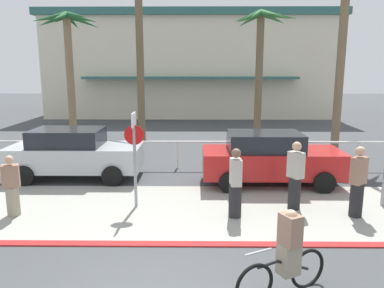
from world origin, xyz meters
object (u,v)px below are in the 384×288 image
(pedestrian_2, at_px, (358,185))
(cyclist_black_0, at_px, (287,255))
(palm_tree_4, at_px, (261,39))
(pedestrian_0, at_px, (235,186))
(car_silver_1, at_px, (74,153))
(palm_tree_2, at_px, (69,43))
(pedestrian_1, at_px, (295,178))
(stop_sign_bike_lane, at_px, (134,146))
(car_red_2, at_px, (270,158))
(palm_tree_5, at_px, (345,17))
(pedestrian_3, at_px, (12,189))

(pedestrian_2, bearing_deg, cyclist_black_0, -127.15)
(palm_tree_4, xyz_separation_m, cyclist_black_0, (-1.67, -13.25, -4.34))
(pedestrian_0, bearing_deg, cyclist_black_0, -81.27)
(cyclist_black_0, bearing_deg, pedestrian_2, 52.85)
(car_silver_1, bearing_deg, cyclist_black_0, -50.24)
(palm_tree_2, bearing_deg, pedestrian_2, -42.97)
(cyclist_black_0, height_order, pedestrian_1, pedestrian_1)
(palm_tree_2, distance_m, palm_tree_4, 9.19)
(stop_sign_bike_lane, xyz_separation_m, pedestrian_1, (4.21, -0.13, -0.82))
(palm_tree_4, bearing_deg, car_red_2, -96.24)
(palm_tree_2, xyz_separation_m, palm_tree_4, (9.17, 0.56, 0.18))
(stop_sign_bike_lane, bearing_deg, car_silver_1, 132.28)
(car_silver_1, xyz_separation_m, car_red_2, (6.49, -0.65, 0.00))
(palm_tree_2, xyz_separation_m, pedestrian_1, (8.61, -8.85, -3.99))
(palm_tree_2, height_order, cyclist_black_0, palm_tree_2)
(palm_tree_5, height_order, cyclist_black_0, palm_tree_5)
(pedestrian_1, bearing_deg, stop_sign_bike_lane, 178.18)
(palm_tree_4, bearing_deg, stop_sign_bike_lane, -117.18)
(palm_tree_4, height_order, pedestrian_0, palm_tree_4)
(pedestrian_2, distance_m, pedestrian_3, 8.64)
(pedestrian_3, bearing_deg, palm_tree_5, 34.85)
(car_silver_1, xyz_separation_m, pedestrian_2, (8.14, -3.39, -0.02))
(car_red_2, height_order, cyclist_black_0, car_red_2)
(pedestrian_1, xyz_separation_m, pedestrian_2, (1.42, -0.50, -0.01))
(car_red_2, bearing_deg, palm_tree_2, 141.71)
(palm_tree_4, height_order, pedestrian_3, palm_tree_4)
(palm_tree_2, relative_size, pedestrian_2, 3.45)
(car_red_2, bearing_deg, stop_sign_bike_lane, -152.15)
(pedestrian_1, bearing_deg, palm_tree_4, 86.64)
(stop_sign_bike_lane, bearing_deg, palm_tree_4, 62.82)
(stop_sign_bike_lane, xyz_separation_m, palm_tree_5, (7.82, 6.90, 4.09))
(palm_tree_4, height_order, car_red_2, palm_tree_4)
(pedestrian_2, bearing_deg, pedestrian_1, 160.73)
(car_silver_1, bearing_deg, palm_tree_2, 107.65)
(cyclist_black_0, relative_size, pedestrian_0, 0.93)
(car_red_2, distance_m, pedestrian_3, 7.51)
(cyclist_black_0, xyz_separation_m, pedestrian_0, (-0.51, 3.29, 0.13))
(palm_tree_2, distance_m, palm_tree_5, 12.40)
(palm_tree_4, xyz_separation_m, pedestrian_3, (-7.77, -9.92, -4.32))
(car_silver_1, distance_m, cyclist_black_0, 8.76)
(stop_sign_bike_lane, bearing_deg, pedestrian_1, -1.82)
(palm_tree_4, relative_size, pedestrian_0, 3.62)
(car_silver_1, bearing_deg, car_red_2, -5.75)
(pedestrian_2, xyz_separation_m, pedestrian_3, (-8.64, -0.02, -0.13))
(palm_tree_5, xyz_separation_m, pedestrian_1, (-3.61, -7.03, -4.91))
(palm_tree_2, xyz_separation_m, car_silver_1, (1.90, -5.96, -3.98))
(stop_sign_bike_lane, height_order, pedestrian_3, stop_sign_bike_lane)
(stop_sign_bike_lane, distance_m, car_red_2, 4.57)
(pedestrian_2, bearing_deg, pedestrian_0, -178.90)
(car_silver_1, relative_size, pedestrian_2, 2.42)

